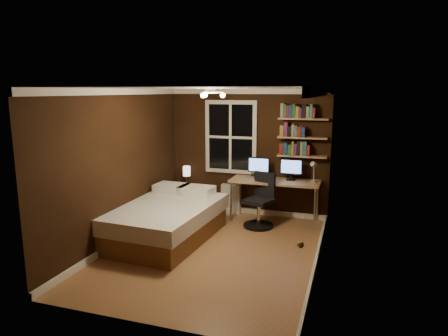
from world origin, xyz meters
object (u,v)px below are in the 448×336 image
(bedside_lamp, at_px, (187,177))
(office_chair, at_px, (260,206))
(bed, at_px, (163,220))
(desk, at_px, (275,183))
(radiator, at_px, (231,199))
(monitor_left, at_px, (259,168))
(nightstand, at_px, (187,199))
(monitor_right, at_px, (291,170))
(desk_lamp, at_px, (313,172))

(bedside_lamp, distance_m, office_chair, 1.77)
(bed, height_order, office_chair, office_chair)
(bedside_lamp, relative_size, desk, 0.26)
(desk, bearing_deg, bed, -137.32)
(radiator, xyz_separation_m, monitor_left, (0.60, -0.14, 0.71))
(nightstand, height_order, monitor_left, monitor_left)
(monitor_left, bearing_deg, office_chair, -72.79)
(radiator, bearing_deg, bed, -111.61)
(bed, bearing_deg, monitor_left, 54.33)
(bed, relative_size, office_chair, 2.29)
(monitor_right, distance_m, desk_lamp, 0.45)
(bedside_lamp, height_order, radiator, bedside_lamp)
(office_chair, bearing_deg, nightstand, -176.30)
(bedside_lamp, bearing_deg, desk_lamp, -3.52)
(radiator, xyz_separation_m, monitor_right, (1.22, -0.14, 0.71))
(desk, distance_m, desk_lamp, 0.77)
(office_chair, bearing_deg, desk_lamp, 40.38)
(bed, distance_m, radiator, 1.85)
(bedside_lamp, xyz_separation_m, desk_lamp, (2.56, -0.16, 0.29))
(monitor_right, relative_size, desk_lamp, 0.95)
(desk, bearing_deg, radiator, 166.40)
(bed, height_order, nightstand, bed)
(monitor_left, height_order, desk_lamp, desk_lamp)
(nightstand, xyz_separation_m, bedside_lamp, (0.00, 0.00, 0.47))
(bedside_lamp, xyz_separation_m, monitor_left, (1.51, -0.00, 0.28))
(bed, bearing_deg, desk_lamp, 34.73)
(monitor_right, height_order, office_chair, monitor_right)
(radiator, relative_size, monitor_left, 1.41)
(desk, height_order, office_chair, office_chair)
(desk_lamp, bearing_deg, monitor_left, 171.56)
(office_chair, bearing_deg, monitor_left, 127.34)
(nightstand, xyz_separation_m, desk, (1.85, -0.09, 0.49))
(radiator, xyz_separation_m, desk, (0.94, -0.23, 0.44))
(radiator, height_order, office_chair, office_chair)
(desk_lamp, xyz_separation_m, office_chair, (-0.90, -0.33, -0.64))
(desk, distance_m, monitor_left, 0.44)
(desk, bearing_deg, bedside_lamp, 177.34)
(monitor_left, height_order, monitor_right, same)
(nightstand, relative_size, radiator, 0.86)
(bed, xyz_separation_m, desk_lamp, (2.33, 1.42, 0.70))
(bedside_lamp, bearing_deg, monitor_left, -0.06)
(bedside_lamp, bearing_deg, nightstand, 0.00)
(bed, distance_m, desk, 2.24)
(desk, bearing_deg, office_chair, -114.90)
(nightstand, relative_size, bedside_lamp, 1.17)
(nightstand, height_order, desk, desk)
(bedside_lamp, bearing_deg, bed, -81.64)
(desk, distance_m, monitor_right, 0.40)
(desk, height_order, desk_lamp, desk_lamp)
(nightstand, xyz_separation_m, office_chair, (1.66, -0.49, 0.12))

